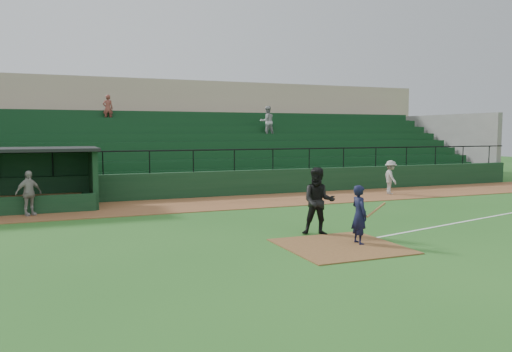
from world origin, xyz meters
name	(u,v)px	position (x,y,z in m)	size (l,w,h in m)	color
ground	(322,239)	(0.00, 0.00, 0.00)	(90.00, 90.00, 0.00)	#24591D
warning_track	(230,202)	(0.00, 8.00, 0.01)	(40.00, 4.00, 0.03)	brown
home_plate_dirt	(341,246)	(0.00, -1.00, 0.01)	(3.00, 3.00, 0.03)	brown
foul_line	(498,215)	(8.00, 1.20, 0.01)	(18.00, 0.09, 0.01)	white
stadium_structure	(182,145)	(0.00, 16.46, 2.30)	(38.00, 13.08, 6.40)	#103219
batter_at_plate	(359,215)	(0.61, -0.93, 0.81)	(1.00, 0.67, 1.62)	black
umpire	(319,201)	(0.20, 0.59, 1.00)	(0.97, 0.76, 2.00)	black
runner	(391,177)	(8.14, 7.75, 0.85)	(1.06, 0.61, 1.63)	gray
dugout_player_a	(29,193)	(-7.85, 7.42, 0.84)	(0.95, 0.40, 1.63)	#9F9A95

